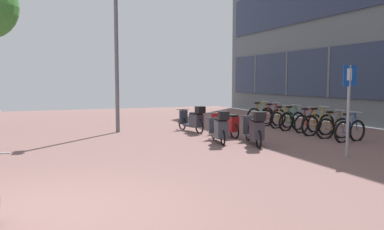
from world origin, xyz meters
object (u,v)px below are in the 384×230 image
at_px(scooter_near, 255,129).
at_px(parking_sign, 349,100).
at_px(bicycle_rack_05, 282,120).
at_px(scooter_extra, 227,125).
at_px(bicycle_rack_01, 334,128).
at_px(scooter_far, 220,128).
at_px(bicycle_rack_07, 260,116).
at_px(scooter_mid, 194,120).
at_px(lamp_post, 116,37).
at_px(bicycle_rack_03, 308,123).
at_px(bicycle_rack_04, 292,121).
at_px(bicycle_rack_06, 272,117).
at_px(bicycle_rack_00, 350,131).
at_px(bicycle_rack_02, 318,125).

bearing_deg(scooter_near, parking_sign, -62.62).
xyz_separation_m(bicycle_rack_05, scooter_extra, (-3.07, -1.33, 0.07)).
relative_size(bicycle_rack_01, scooter_far, 0.79).
relative_size(bicycle_rack_05, bicycle_rack_07, 0.87).
relative_size(scooter_mid, scooter_far, 1.06).
bearing_deg(scooter_far, parking_sign, -57.35).
bearing_deg(scooter_far, lamp_post, 123.41).
bearing_deg(scooter_near, lamp_post, 125.81).
bearing_deg(bicycle_rack_07, lamp_post, -176.81).
distance_m(bicycle_rack_03, scooter_mid, 4.09).
distance_m(bicycle_rack_04, bicycle_rack_06, 1.47).
distance_m(bicycle_rack_00, bicycle_rack_04, 2.93).
bearing_deg(bicycle_rack_00, bicycle_rack_03, 85.36).
distance_m(bicycle_rack_00, bicycle_rack_03, 2.20).
xyz_separation_m(bicycle_rack_04, parking_sign, (-1.86, -4.75, 1.03)).
relative_size(bicycle_rack_00, bicycle_rack_06, 0.98).
relative_size(bicycle_rack_07, scooter_near, 0.80).
bearing_deg(bicycle_rack_02, scooter_mid, 146.88).
xyz_separation_m(bicycle_rack_02, lamp_post, (-6.15, 3.32, 3.03)).
relative_size(bicycle_rack_06, parking_sign, 0.61).
distance_m(bicycle_rack_02, bicycle_rack_05, 2.20).
distance_m(bicycle_rack_03, scooter_near, 3.63).
distance_m(bicycle_rack_02, parking_sign, 3.91).
distance_m(bicycle_rack_00, bicycle_rack_07, 5.13).
height_order(bicycle_rack_04, scooter_mid, scooter_mid).
height_order(scooter_extra, parking_sign, parking_sign).
relative_size(bicycle_rack_07, scooter_far, 0.87).
distance_m(bicycle_rack_02, bicycle_rack_06, 2.93).
height_order(bicycle_rack_06, scooter_far, scooter_far).
height_order(bicycle_rack_05, scooter_near, scooter_near).
distance_m(scooter_far, lamp_post, 5.19).
distance_m(scooter_mid, scooter_extra, 1.60).
bearing_deg(bicycle_rack_01, bicycle_rack_00, -92.82).
bearing_deg(scooter_near, bicycle_rack_05, 45.69).
distance_m(scooter_near, scooter_mid, 3.39).
height_order(bicycle_rack_02, scooter_mid, bicycle_rack_02).
relative_size(bicycle_rack_00, bicycle_rack_02, 0.92).
relative_size(bicycle_rack_05, scooter_far, 0.75).
height_order(scooter_near, scooter_mid, scooter_near).
xyz_separation_m(bicycle_rack_00, scooter_far, (-3.77, 1.21, 0.11)).
bearing_deg(scooter_extra, bicycle_rack_00, -38.16).
relative_size(bicycle_rack_02, lamp_post, 0.24).
bearing_deg(scooter_extra, bicycle_rack_05, 23.40).
height_order(bicycle_rack_03, scooter_far, scooter_far).
relative_size(bicycle_rack_04, bicycle_rack_05, 1.07).
xyz_separation_m(bicycle_rack_02, scooter_extra, (-2.99, 0.87, 0.04)).
distance_m(bicycle_rack_00, scooter_near, 3.06).
distance_m(scooter_far, scooter_extra, 1.38).
bearing_deg(bicycle_rack_00, scooter_mid, 133.16).
relative_size(bicycle_rack_04, scooter_extra, 0.76).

